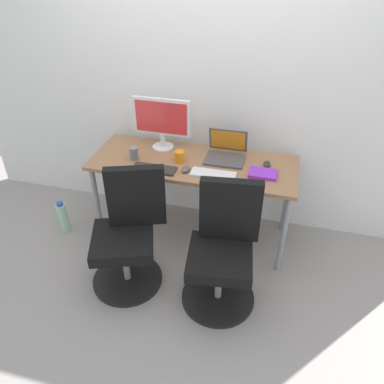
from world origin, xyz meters
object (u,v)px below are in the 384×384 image
object	(u,v)px
desktop_monitor	(162,120)
coffee_mug	(180,157)
open_laptop	(226,152)
water_bottle_on_floor	(63,217)
office_chair_left	(128,235)
office_chair_right	(223,251)

from	to	relation	value
desktop_monitor	coffee_mug	distance (m)	0.35
open_laptop	water_bottle_on_floor	bearing A→B (deg)	-165.03
desktop_monitor	coffee_mug	bearing A→B (deg)	-43.79
office_chair_left	water_bottle_on_floor	bearing A→B (deg)	155.41
water_bottle_on_floor	open_laptop	world-z (taller)	open_laptop
water_bottle_on_floor	desktop_monitor	world-z (taller)	desktop_monitor
office_chair_left	coffee_mug	world-z (taller)	office_chair_left
office_chair_left	office_chair_right	distance (m)	0.71
office_chair_right	open_laptop	xyz separation A→B (m)	(-0.13, 0.74, 0.38)
water_bottle_on_floor	desktop_monitor	distance (m)	1.27
desktop_monitor	coffee_mug	world-z (taller)	desktop_monitor
office_chair_left	water_bottle_on_floor	distance (m)	0.93
office_chair_right	water_bottle_on_floor	size ratio (longest dim) A/B	3.03
office_chair_right	desktop_monitor	distance (m)	1.18
office_chair_right	coffee_mug	size ratio (longest dim) A/B	10.22
water_bottle_on_floor	office_chair_left	bearing A→B (deg)	-24.59
open_laptop	office_chair_right	bearing A→B (deg)	-79.91
office_chair_right	office_chair_left	bearing A→B (deg)	-179.74
office_chair_right	desktop_monitor	size ratio (longest dim) A/B	1.96
office_chair_right	coffee_mug	bearing A→B (deg)	129.13
water_bottle_on_floor	desktop_monitor	bearing A→B (deg)	26.04
office_chair_left	open_laptop	xyz separation A→B (m)	(0.58, 0.74, 0.38)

